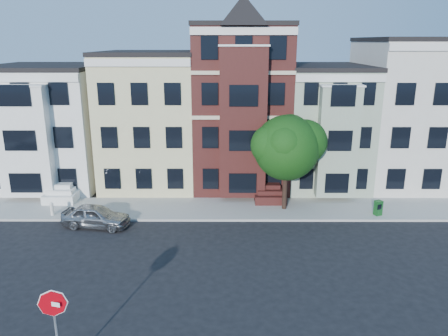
{
  "coord_description": "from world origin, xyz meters",
  "views": [
    {
      "loc": [
        -1.2,
        -19.63,
        11.01
      ],
      "look_at": [
        -1.27,
        3.77,
        4.2
      ],
      "focal_mm": 35.0,
      "sensor_mm": 36.0,
      "label": 1
    }
  ],
  "objects_px": {
    "parked_car": "(96,216)",
    "stop_sign": "(56,327)",
    "newspaper_box": "(378,208)",
    "fire_hydrant": "(52,210)",
    "street_tree": "(286,152)"
  },
  "relations": [
    {
      "from": "parked_car",
      "to": "stop_sign",
      "type": "bearing_deg",
      "value": -159.5
    },
    {
      "from": "newspaper_box",
      "to": "fire_hydrant",
      "type": "relative_size",
      "value": 1.41
    },
    {
      "from": "fire_hydrant",
      "to": "stop_sign",
      "type": "xyz_separation_m",
      "value": [
        5.6,
        -13.93,
        1.43
      ]
    },
    {
      "from": "fire_hydrant",
      "to": "stop_sign",
      "type": "relative_size",
      "value": 0.19
    },
    {
      "from": "street_tree",
      "to": "parked_car",
      "type": "bearing_deg",
      "value": -167.16
    },
    {
      "from": "street_tree",
      "to": "parked_car",
      "type": "distance_m",
      "value": 12.68
    },
    {
      "from": "newspaper_box",
      "to": "stop_sign",
      "type": "bearing_deg",
      "value": -162.24
    },
    {
      "from": "newspaper_box",
      "to": "fire_hydrant",
      "type": "bearing_deg",
      "value": 155.94
    },
    {
      "from": "street_tree",
      "to": "fire_hydrant",
      "type": "bearing_deg",
      "value": -175.36
    },
    {
      "from": "street_tree",
      "to": "stop_sign",
      "type": "relative_size",
      "value": 2.21
    },
    {
      "from": "parked_car",
      "to": "newspaper_box",
      "type": "relative_size",
      "value": 4.25
    },
    {
      "from": "parked_car",
      "to": "street_tree",
      "type": "bearing_deg",
      "value": -67.24
    },
    {
      "from": "parked_car",
      "to": "newspaper_box",
      "type": "distance_m",
      "value": 17.93
    },
    {
      "from": "street_tree",
      "to": "stop_sign",
      "type": "distance_m",
      "value": 18.07
    },
    {
      "from": "fire_hydrant",
      "to": "newspaper_box",
      "type": "bearing_deg",
      "value": 0.28
    }
  ]
}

